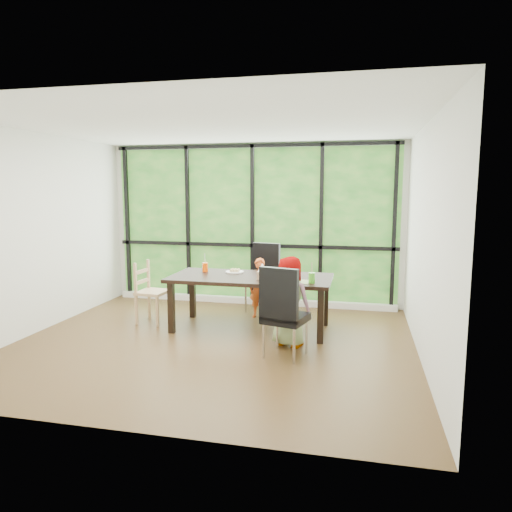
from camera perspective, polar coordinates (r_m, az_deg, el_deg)
name	(u,v)px	position (r m, az deg, el deg)	size (l,w,h in m)	color
ground	(213,343)	(6.08, -5.21, -10.52)	(5.00, 5.00, 0.00)	black
back_wall	(253,224)	(7.96, -0.35, 3.86)	(5.00, 5.00, 0.00)	silver
foliage_backdrop	(253,225)	(7.94, -0.38, 3.85)	(4.80, 0.02, 2.65)	#184A19
window_mullions	(252,225)	(7.90, -0.45, 3.83)	(4.80, 0.06, 2.65)	black
window_sill	(252,301)	(8.06, -0.50, -5.44)	(4.80, 0.12, 0.10)	silver
dining_table	(251,303)	(6.55, -0.66, -5.70)	(2.21, 1.02, 0.75)	black
chair_window_leather	(262,278)	(7.48, 0.68, -2.68)	(0.46, 0.46, 1.08)	black
chair_interior_leather	(286,311)	(5.47, 3.62, -6.74)	(0.46, 0.46, 1.08)	black
chair_end_beech	(153,292)	(7.03, -12.45, -4.31)	(0.42, 0.40, 0.90)	tan
child_toddler	(260,288)	(7.12, 0.48, -3.91)	(0.33, 0.22, 0.91)	#D85720
child_older	(291,301)	(5.84, 4.31, -5.53)	(0.55, 0.36, 1.13)	slate
placemat	(294,281)	(6.12, 4.65, -3.11)	(0.39, 0.29, 0.01)	tan
plate_far	(235,272)	(6.78, -2.61, -1.94)	(0.26, 0.26, 0.02)	white
plate_near	(292,281)	(6.12, 4.39, -3.05)	(0.22, 0.22, 0.01)	white
orange_cup	(205,267)	(6.86, -6.21, -1.37)	(0.08, 0.08, 0.13)	#FF5001
green_cup	(312,278)	(6.04, 6.80, -2.65)	(0.08, 0.08, 0.13)	#4DBC29
tissue_box	(262,275)	(6.25, 0.77, -2.36)	(0.13, 0.13, 0.11)	tan
crepe_rolls_far	(235,270)	(6.77, -2.61, -1.72)	(0.15, 0.12, 0.04)	tan
crepe_rolls_near	(292,279)	(6.12, 4.39, -2.82)	(0.15, 0.12, 0.04)	tan
straw_white	(205,260)	(6.84, -6.22, -0.50)	(0.01, 0.01, 0.20)	white
straw_pink	(312,270)	(6.03, 6.81, -1.65)	(0.01, 0.01, 0.20)	pink
tissue	(262,267)	(6.23, 0.77, -1.37)	(0.12, 0.12, 0.11)	white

